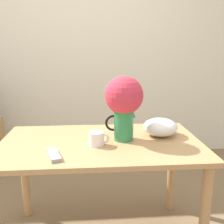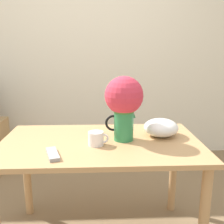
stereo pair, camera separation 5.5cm
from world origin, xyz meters
TOP-DOWN VIEW (x-y plane):
  - wall_back at (0.00, 1.77)m, footprint 8.00×0.05m
  - table at (0.13, 0.16)m, footprint 1.30×0.76m
  - flower_vase at (0.28, 0.18)m, footprint 0.25×0.25m
  - coffee_mug at (0.10, 0.09)m, footprint 0.13×0.10m
  - white_bowl at (0.54, 0.25)m, footprint 0.24×0.24m
  - remote_control at (-0.14, -0.06)m, footprint 0.11×0.19m

SIDE VIEW (x-z plane):
  - table at x=0.13m, z-range 0.26..0.99m
  - remote_control at x=-0.14m, z-range 0.73..0.75m
  - coffee_mug at x=0.10m, z-range 0.73..0.82m
  - white_bowl at x=0.54m, z-range 0.73..0.85m
  - flower_vase at x=0.28m, z-range 0.78..1.20m
  - wall_back at x=0.00m, z-range 0.00..2.60m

